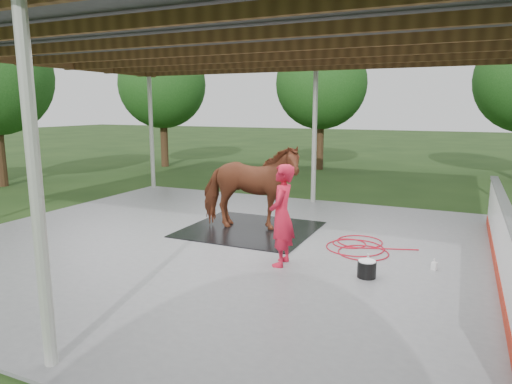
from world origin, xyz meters
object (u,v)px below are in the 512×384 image
at_px(horse, 250,187).
at_px(wash_bucket, 367,269).
at_px(dasher_board, 505,248).
at_px(handler, 282,215).

bearing_deg(horse, wash_bucket, -135.81).
height_order(dasher_board, horse, horse).
bearing_deg(horse, dasher_board, -116.73).
relative_size(dasher_board, horse, 3.53).
distance_m(handler, wash_bucket, 1.67).
bearing_deg(dasher_board, wash_bucket, -160.23).
height_order(horse, handler, horse).
bearing_deg(handler, dasher_board, 95.71).
relative_size(horse, handler, 1.27).
bearing_deg(handler, horse, -147.47).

